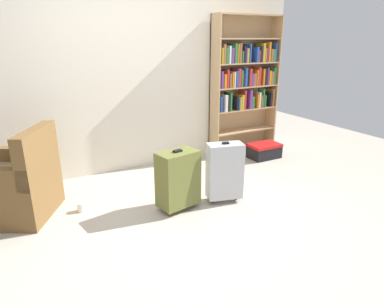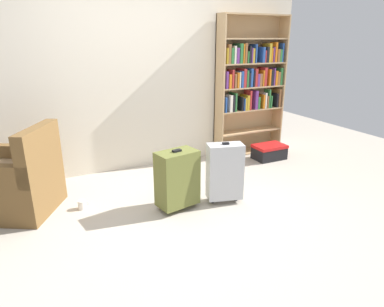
{
  "view_description": "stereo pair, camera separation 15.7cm",
  "coord_description": "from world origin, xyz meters",
  "views": [
    {
      "loc": [
        -1.41,
        -2.59,
        1.7
      ],
      "look_at": [
        0.2,
        0.36,
        0.55
      ],
      "focal_mm": 31.61,
      "sensor_mm": 36.0,
      "label": 1
    },
    {
      "loc": [
        -1.27,
        -2.66,
        1.7
      ],
      "look_at": [
        0.2,
        0.36,
        0.55
      ],
      "focal_mm": 31.61,
      "sensor_mm": 36.0,
      "label": 2
    }
  ],
  "objects": [
    {
      "name": "ground_plane",
      "position": [
        0.0,
        0.0,
        0.0
      ],
      "size": [
        8.7,
        8.7,
        0.0
      ],
      "primitive_type": "plane",
      "color": "#B2A899"
    },
    {
      "name": "back_wall",
      "position": [
        0.0,
        1.68,
        1.3
      ],
      "size": [
        4.97,
        0.1,
        2.6
      ],
      "primitive_type": "cube",
      "color": "beige",
      "rests_on": "ground"
    },
    {
      "name": "bookshelf",
      "position": [
        1.71,
        1.5,
        1.08
      ],
      "size": [
        1.09,
        0.25,
        2.02
      ],
      "color": "tan",
      "rests_on": "ground"
    },
    {
      "name": "armchair",
      "position": [
        -1.46,
        0.91,
        0.32
      ],
      "size": [
        0.95,
        0.95,
        0.9
      ],
      "color": "brown",
      "rests_on": "ground"
    },
    {
      "name": "mug",
      "position": [
        -0.92,
        0.7,
        0.05
      ],
      "size": [
        0.12,
        0.08,
        0.1
      ],
      "color": "white",
      "rests_on": "ground"
    },
    {
      "name": "storage_box",
      "position": [
        1.83,
        1.09,
        0.11
      ],
      "size": [
        0.46,
        0.31,
        0.22
      ],
      "color": "black",
      "rests_on": "ground"
    },
    {
      "name": "suitcase_silver",
      "position": [
        0.51,
        0.19,
        0.35
      ],
      "size": [
        0.41,
        0.28,
        0.68
      ],
      "color": "#B7BABF",
      "rests_on": "ground"
    },
    {
      "name": "suitcase_olive",
      "position": [
        -0.01,
        0.27,
        0.34
      ],
      "size": [
        0.45,
        0.32,
        0.65
      ],
      "color": "brown",
      "rests_on": "ground"
    }
  ]
}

